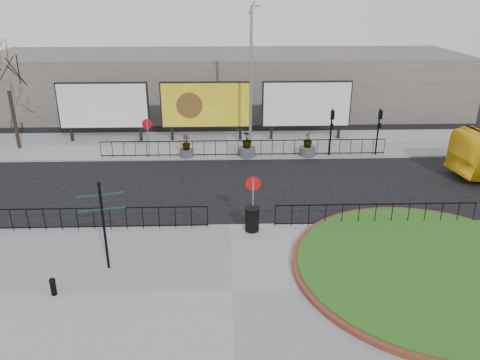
{
  "coord_description": "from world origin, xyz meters",
  "views": [
    {
      "loc": [
        -0.18,
        -18.85,
        9.98
      ],
      "look_at": [
        0.48,
        1.14,
        1.82
      ],
      "focal_mm": 35.0,
      "sensor_mm": 36.0,
      "label": 1
    }
  ],
  "objects_px": {
    "planter_b": "(247,147)",
    "bollard": "(53,285)",
    "lamp_post": "(251,77)",
    "fingerpost_sign": "(103,217)",
    "billboard_mid": "(206,105)",
    "planter_c": "(307,147)",
    "litter_bin": "(252,219)",
    "planter_a": "(186,148)"
  },
  "relations": [
    {
      "from": "planter_a",
      "to": "planter_b",
      "type": "bearing_deg",
      "value": 0.0
    },
    {
      "from": "billboard_mid",
      "to": "litter_bin",
      "type": "distance_m",
      "value": 13.93
    },
    {
      "from": "billboard_mid",
      "to": "fingerpost_sign",
      "type": "distance_m",
      "value": 16.68
    },
    {
      "from": "litter_bin",
      "to": "planter_b",
      "type": "relative_size",
      "value": 0.67
    },
    {
      "from": "fingerpost_sign",
      "to": "planter_b",
      "type": "xyz_separation_m",
      "value": [
        5.89,
        12.8,
        -1.55
      ]
    },
    {
      "from": "planter_b",
      "to": "bollard",
      "type": "bearing_deg",
      "value": -117.14
    },
    {
      "from": "billboard_mid",
      "to": "lamp_post",
      "type": "distance_m",
      "value": 4.23
    },
    {
      "from": "billboard_mid",
      "to": "bollard",
      "type": "bearing_deg",
      "value": -104.64
    },
    {
      "from": "billboard_mid",
      "to": "planter_a",
      "type": "bearing_deg",
      "value": -107.82
    },
    {
      "from": "billboard_mid",
      "to": "litter_bin",
      "type": "relative_size",
      "value": 5.62
    },
    {
      "from": "fingerpost_sign",
      "to": "lamp_post",
      "type": "bearing_deg",
      "value": 57.08
    },
    {
      "from": "lamp_post",
      "to": "planter_b",
      "type": "bearing_deg",
      "value": -100.88
    },
    {
      "from": "lamp_post",
      "to": "planter_a",
      "type": "bearing_deg",
      "value": -158.94
    },
    {
      "from": "bollard",
      "to": "litter_bin",
      "type": "relative_size",
      "value": 0.61
    },
    {
      "from": "lamp_post",
      "to": "fingerpost_sign",
      "type": "distance_m",
      "value": 15.89
    },
    {
      "from": "bollard",
      "to": "planter_a",
      "type": "bearing_deg",
      "value": 76.16
    },
    {
      "from": "bollard",
      "to": "planter_b",
      "type": "relative_size",
      "value": 0.41
    },
    {
      "from": "planter_a",
      "to": "bollard",
      "type": "bearing_deg",
      "value": -103.84
    },
    {
      "from": "planter_a",
      "to": "planter_b",
      "type": "relative_size",
      "value": 0.87
    },
    {
      "from": "planter_b",
      "to": "planter_c",
      "type": "distance_m",
      "value": 3.87
    },
    {
      "from": "planter_b",
      "to": "planter_c",
      "type": "xyz_separation_m",
      "value": [
        3.87,
        -0.0,
        -0.07
      ]
    },
    {
      "from": "lamp_post",
      "to": "planter_c",
      "type": "xyz_separation_m",
      "value": [
        3.56,
        -1.6,
        -4.17
      ]
    },
    {
      "from": "fingerpost_sign",
      "to": "planter_a",
      "type": "distance_m",
      "value": 13.06
    },
    {
      "from": "litter_bin",
      "to": "planter_b",
      "type": "xyz_separation_m",
      "value": [
        0.24,
        10.0,
        0.04
      ]
    },
    {
      "from": "fingerpost_sign",
      "to": "bollard",
      "type": "bearing_deg",
      "value": -142.19
    },
    {
      "from": "lamp_post",
      "to": "bollard",
      "type": "height_order",
      "value": "lamp_post"
    },
    {
      "from": "lamp_post",
      "to": "planter_a",
      "type": "distance_m",
      "value": 6.1
    },
    {
      "from": "billboard_mid",
      "to": "planter_a",
      "type": "xyz_separation_m",
      "value": [
        -1.15,
        -3.57,
        -1.94
      ]
    },
    {
      "from": "litter_bin",
      "to": "bollard",
      "type": "bearing_deg",
      "value": -148.12
    },
    {
      "from": "planter_a",
      "to": "litter_bin",
      "type": "bearing_deg",
      "value": -70.19
    },
    {
      "from": "litter_bin",
      "to": "planter_a",
      "type": "relative_size",
      "value": 0.78
    },
    {
      "from": "bollard",
      "to": "fingerpost_sign",
      "type": "bearing_deg",
      "value": 47.45
    },
    {
      "from": "bollard",
      "to": "litter_bin",
      "type": "height_order",
      "value": "litter_bin"
    },
    {
      "from": "planter_a",
      "to": "planter_b",
      "type": "xyz_separation_m",
      "value": [
        3.85,
        0.0,
        0.06
      ]
    },
    {
      "from": "lamp_post",
      "to": "litter_bin",
      "type": "distance_m",
      "value": 12.33
    },
    {
      "from": "billboard_mid",
      "to": "lamp_post",
      "type": "relative_size",
      "value": 0.67
    },
    {
      "from": "fingerpost_sign",
      "to": "planter_b",
      "type": "height_order",
      "value": "fingerpost_sign"
    },
    {
      "from": "fingerpost_sign",
      "to": "bollard",
      "type": "distance_m",
      "value": 2.87
    },
    {
      "from": "planter_a",
      "to": "planter_c",
      "type": "relative_size",
      "value": 0.93
    },
    {
      "from": "planter_a",
      "to": "billboard_mid",
      "type": "bearing_deg",
      "value": 72.18
    },
    {
      "from": "bollard",
      "to": "planter_c",
      "type": "relative_size",
      "value": 0.44
    },
    {
      "from": "bollard",
      "to": "litter_bin",
      "type": "bearing_deg",
      "value": 31.88
    }
  ]
}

